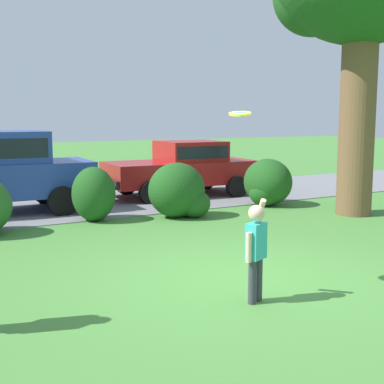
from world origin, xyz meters
name	(u,v)px	position (x,y,z in m)	size (l,w,h in m)	color
ground_plane	(245,277)	(0.00, 0.00, 0.00)	(80.00, 80.00, 0.00)	#478438
driveway_strip	(85,204)	(0.00, 7.13, 0.01)	(28.00, 4.40, 0.02)	slate
shrub_centre	(94,194)	(-0.50, 4.95, 0.59)	(0.94, 0.98, 1.18)	#1E511C
shrub_centre_right	(179,192)	(1.31, 4.40, 0.57)	(1.35, 1.14, 1.24)	#1E511C
shrub_far_end	(267,184)	(4.03, 4.72, 0.55)	(1.17, 1.34, 1.19)	#1E511C
parked_sedan	(183,166)	(2.97, 7.22, 0.85)	(4.49, 2.27, 1.56)	maroon
child_thrower	(256,245)	(-0.50, -0.91, 0.72)	(0.39, 0.37, 1.29)	#383842
frisbee	(240,114)	(-0.43, -0.44, 2.29)	(0.28, 0.28, 0.09)	yellow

